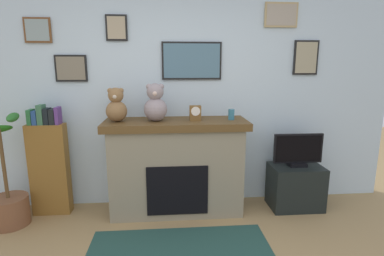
# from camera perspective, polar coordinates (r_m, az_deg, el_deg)

# --- Properties ---
(back_wall) EXTENTS (5.20, 0.15, 2.60)m
(back_wall) POSITION_cam_1_polar(r_m,az_deg,el_deg) (3.61, -2.97, 6.15)
(back_wall) COLOR silver
(back_wall) RESTS_ON ground_plane
(fireplace) EXTENTS (1.57, 0.58, 1.07)m
(fireplace) POSITION_cam_1_polar(r_m,az_deg,el_deg) (3.46, -2.94, -7.15)
(fireplace) COLOR gray
(fireplace) RESTS_ON ground_plane
(bookshelf) EXTENTS (0.40, 0.16, 1.25)m
(bookshelf) POSITION_cam_1_polar(r_m,az_deg,el_deg) (3.74, -25.34, -6.26)
(bookshelf) COLOR brown
(bookshelf) RESTS_ON ground_plane
(potted_plant) EXTENTS (0.54, 0.61, 1.19)m
(potted_plant) POSITION_cam_1_polar(r_m,az_deg,el_deg) (3.76, -31.45, -11.13)
(potted_plant) COLOR brown
(potted_plant) RESTS_ON ground_plane
(tv_stand) EXTENTS (0.59, 0.40, 0.51)m
(tv_stand) POSITION_cam_1_polar(r_m,az_deg,el_deg) (3.82, 18.90, -10.41)
(tv_stand) COLOR black
(tv_stand) RESTS_ON ground_plane
(television) EXTENTS (0.57, 0.14, 0.38)m
(television) POSITION_cam_1_polar(r_m,az_deg,el_deg) (3.68, 19.37, -4.06)
(television) COLOR black
(television) RESTS_ON tv_stand
(candle_jar) EXTENTS (0.07, 0.07, 0.12)m
(candle_jar) POSITION_cam_1_polar(r_m,az_deg,el_deg) (3.37, 7.43, 2.55)
(candle_jar) COLOR teal
(candle_jar) RESTS_ON fireplace
(mantel_clock) EXTENTS (0.12, 0.09, 0.16)m
(mantel_clock) POSITION_cam_1_polar(r_m,az_deg,el_deg) (3.30, 0.61, 2.86)
(mantel_clock) COLOR brown
(mantel_clock) RESTS_ON fireplace
(teddy_bear_cream) EXTENTS (0.23, 0.23, 0.36)m
(teddy_bear_cream) POSITION_cam_1_polar(r_m,az_deg,el_deg) (3.32, -14.09, 3.97)
(teddy_bear_cream) COLOR olive
(teddy_bear_cream) RESTS_ON fireplace
(teddy_bear_grey) EXTENTS (0.25, 0.25, 0.41)m
(teddy_bear_grey) POSITION_cam_1_polar(r_m,az_deg,el_deg) (3.28, -6.91, 4.49)
(teddy_bear_grey) COLOR gray
(teddy_bear_grey) RESTS_ON fireplace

